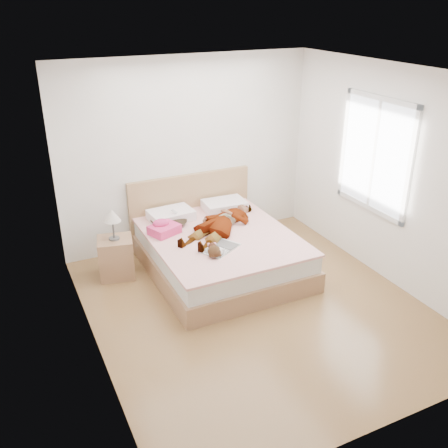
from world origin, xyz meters
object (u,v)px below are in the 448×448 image
woman (222,220)px  nightstand (116,255)px  bed (218,248)px  magazine (220,248)px  phone (174,212)px  plush_toy (214,250)px  coffee_mug (218,252)px  towel (164,228)px

woman → nightstand: nightstand is taller
bed → magazine: (-0.17, -0.43, 0.24)m
woman → nightstand: (-1.36, 0.24, -0.31)m
phone → plush_toy: phone is taller
coffee_mug → bed: bearing=65.5°
phone → coffee_mug: 1.11m
phone → nightstand: (-0.86, -0.16, -0.37)m
magazine → plush_toy: (-0.14, -0.13, 0.06)m
phone → coffee_mug: (0.13, -1.10, -0.11)m
woman → towel: 0.76m
coffee_mug → nightstand: nightstand is taller
bed → coffee_mug: (-0.27, -0.59, 0.29)m
coffee_mug → towel: bearing=113.2°
coffee_mug → magazine: bearing=57.8°
woman → coffee_mug: size_ratio=11.81×
woman → plush_toy: 0.79m
nightstand → plush_toy: bearing=-44.1°
towel → nightstand: nightstand is taller
woman → magazine: (-0.27, -0.54, -0.10)m
bed → nightstand: (-1.25, 0.35, 0.03)m
plush_toy → nightstand: bearing=135.9°
coffee_mug → nightstand: 1.38m
bed → plush_toy: (-0.31, -0.56, 0.30)m
bed → magazine: size_ratio=3.76×
bed → magazine: bed is taller
magazine → nightstand: (-1.08, 0.78, -0.22)m
bed → coffee_mug: bed is taller
woman → plush_toy: woman is taller
woman → bed: (-0.11, -0.11, -0.34)m
towel → phone: bearing=45.4°
woman → coffee_mug: 0.80m
phone → towel: size_ratio=0.20×
bed → towel: bearing=157.4°
towel → coffee_mug: size_ratio=3.34×
bed → nightstand: bed is taller
phone → coffee_mug: bearing=-119.2°
towel → nightstand: size_ratio=0.47×
magazine → plush_toy: 0.20m
towel → plush_toy: (0.33, -0.83, -0.01)m
plush_toy → coffee_mug: bearing=-34.3°
woman → phone: size_ratio=17.77×
woman → phone: bearing=-164.3°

